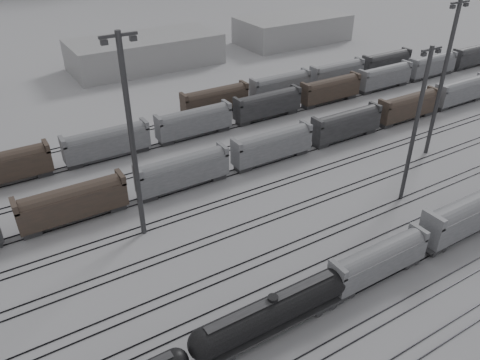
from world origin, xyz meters
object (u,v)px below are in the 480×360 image
tank_car_b (272,312)px  hopper_car_a (379,259)px  light_mast_c (416,124)px  hopper_car_b (470,212)px

tank_car_b → hopper_car_a: size_ratio=1.40×
tank_car_b → hopper_car_a: hopper_car_a is taller
light_mast_c → tank_car_b: bearing=-161.1°
tank_car_b → light_mast_c: (31.77, 10.87, 9.65)m
hopper_car_a → light_mast_c: 21.86m
hopper_car_a → hopper_car_b: 16.86m
hopper_car_a → hopper_car_b: size_ratio=0.83×
hopper_car_b → light_mast_c: 13.96m
hopper_car_a → tank_car_b: bearing=-180.0°
hopper_car_b → light_mast_c: light_mast_c is taller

